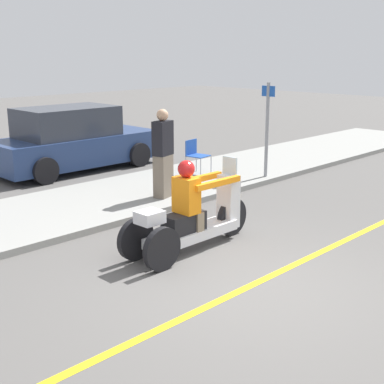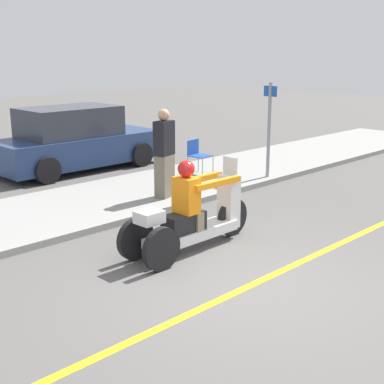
% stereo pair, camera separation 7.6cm
% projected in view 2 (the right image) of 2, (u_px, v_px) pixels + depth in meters
% --- Properties ---
extents(ground_plane, '(60.00, 60.00, 0.00)m').
position_uv_depth(ground_plane, '(248.00, 287.00, 7.04)').
color(ground_plane, '#565451').
extents(lane_stripe, '(24.00, 0.12, 0.01)m').
position_uv_depth(lane_stripe, '(269.00, 277.00, 7.34)').
color(lane_stripe, gold).
rests_on(lane_stripe, ground).
extents(sidewalk_strip, '(28.00, 2.80, 0.12)m').
position_uv_depth(sidewalk_strip, '(62.00, 211.00, 10.19)').
color(sidewalk_strip, gray).
rests_on(sidewalk_strip, ground).
extents(motorcycle_trike, '(2.47, 0.67, 1.44)m').
position_uv_depth(motorcycle_trike, '(191.00, 218.00, 8.23)').
color(motorcycle_trike, black).
rests_on(motorcycle_trike, ground).
extents(spectator_by_tree, '(0.48, 0.36, 1.79)m').
position_uv_depth(spectator_by_tree, '(164.00, 155.00, 10.72)').
color(spectator_by_tree, '#726656').
rests_on(spectator_by_tree, sidewalk_strip).
extents(folding_chair_curbside, '(0.53, 0.53, 0.82)m').
position_uv_depth(folding_chair_curbside, '(197.00, 153.00, 12.87)').
color(folding_chair_curbside, '#A5A8AD').
rests_on(folding_chair_curbside, sidewalk_strip).
extents(parked_car_lot_center, '(4.34, 1.92, 1.64)m').
position_uv_depth(parked_car_lot_center, '(75.00, 141.00, 13.80)').
color(parked_car_lot_center, navy).
rests_on(parked_car_lot_center, ground).
extents(street_sign, '(0.08, 0.36, 2.20)m').
position_uv_depth(street_sign, '(269.00, 126.00, 12.39)').
color(street_sign, gray).
rests_on(street_sign, sidewalk_strip).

